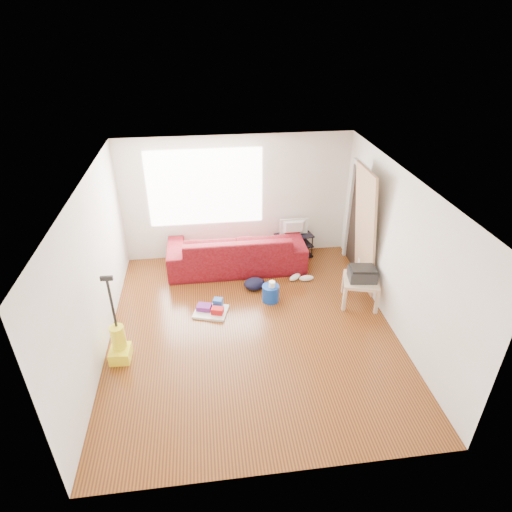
{
  "coord_description": "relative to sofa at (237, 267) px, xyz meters",
  "views": [
    {
      "loc": [
        -0.63,
        -5.35,
        4.49
      ],
      "look_at": [
        0.14,
        0.6,
        1.01
      ],
      "focal_mm": 30.0,
      "sensor_mm": 36.0,
      "label": 1
    }
  ],
  "objects": [
    {
      "name": "tv_stand",
      "position": [
        1.21,
        0.27,
        0.26
      ],
      "size": [
        0.81,
        0.57,
        0.5
      ],
      "rotation": [
        0.0,
        0.0,
        0.23
      ],
      "color": "black",
      "rests_on": "ground"
    },
    {
      "name": "toilet_paper",
      "position": [
        0.51,
        -1.23,
        0.2
      ],
      "size": [
        0.11,
        0.11,
        0.1
      ],
      "primitive_type": "cylinder",
      "color": "white",
      "rests_on": "bucket"
    },
    {
      "name": "sneakers",
      "position": [
        1.16,
        -0.64,
        0.06
      ],
      "size": [
        0.5,
        0.26,
        0.11
      ],
      "rotation": [
        0.0,
        0.0,
        0.19
      ],
      "color": "white",
      "rests_on": "ground"
    },
    {
      "name": "sofa",
      "position": [
        0.0,
        0.0,
        0.0
      ],
      "size": [
        2.66,
        1.04,
        0.78
      ],
      "primitive_type": "imported",
      "rotation": [
        0.0,
        0.0,
        3.14
      ],
      "color": "#460206",
      "rests_on": "ground"
    },
    {
      "name": "vacuum",
      "position": [
        -1.93,
        -2.34,
        0.26
      ],
      "size": [
        0.31,
        0.35,
        1.39
      ],
      "rotation": [
        0.0,
        0.0,
        -0.05
      ],
      "color": "yellow",
      "rests_on": "ground"
    },
    {
      "name": "tv",
      "position": [
        1.21,
        0.27,
        0.67
      ],
      "size": [
        0.57,
        0.08,
        0.33
      ],
      "primitive_type": "imported",
      "rotation": [
        0.0,
        0.0,
        3.14
      ],
      "color": "black",
      "rests_on": "tv_stand"
    },
    {
      "name": "room",
      "position": [
        0.14,
        -1.8,
        1.25
      ],
      "size": [
        4.51,
        5.01,
        2.51
      ],
      "color": "#412211",
      "rests_on": "ground"
    },
    {
      "name": "bucket",
      "position": [
        0.49,
        -1.21,
        0.0
      ],
      "size": [
        0.3,
        0.3,
        0.3
      ],
      "primitive_type": "cylinder",
      "rotation": [
        0.0,
        0.0,
        0.01
      ],
      "color": "#0F389A",
      "rests_on": "ground"
    },
    {
      "name": "side_table",
      "position": [
        2.02,
        -1.47,
        0.4
      ],
      "size": [
        0.73,
        0.73,
        0.48
      ],
      "rotation": [
        0.0,
        0.0,
        -0.29
      ],
      "color": "tan",
      "rests_on": "ground"
    },
    {
      "name": "printer",
      "position": [
        2.02,
        -1.47,
        0.6
      ],
      "size": [
        0.5,
        0.4,
        0.24
      ],
      "rotation": [
        0.0,
        0.0,
        -0.13
      ],
      "color": "#252526",
      "rests_on": "side_table"
    },
    {
      "name": "door_panel",
      "position": [
        2.2,
        -0.91,
        0.0
      ],
      "size": [
        0.28,
        0.9,
        2.25
      ],
      "primitive_type": "cube",
      "rotation": [
        0.0,
        -0.1,
        0.0
      ],
      "color": "#9D7956",
      "rests_on": "ground"
    },
    {
      "name": "cleaning_tray",
      "position": [
        -0.56,
        -1.42,
        0.06
      ],
      "size": [
        0.65,
        0.57,
        0.2
      ],
      "rotation": [
        0.0,
        0.0,
        -0.29
      ],
      "color": "white",
      "rests_on": "ground"
    },
    {
      "name": "backpack",
      "position": [
        0.25,
        -0.81,
        0.0
      ],
      "size": [
        0.42,
        0.35,
        0.21
      ],
      "primitive_type": "ellipsoid",
      "rotation": [
        0.0,
        0.0,
        0.11
      ],
      "color": "black",
      "rests_on": "ground"
    }
  ]
}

